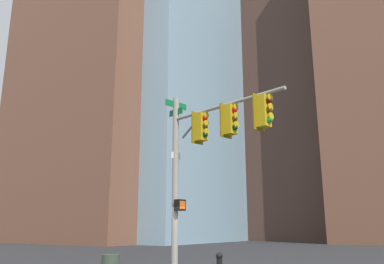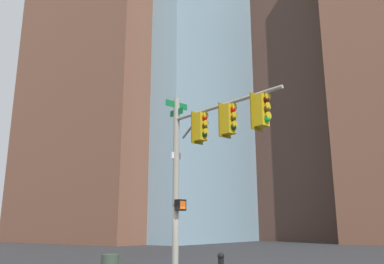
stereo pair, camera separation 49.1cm
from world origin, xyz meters
TOP-DOWN VIEW (x-y plane):
  - signal_pole_assembly at (-0.65, -1.75)m, footprint 1.66×5.18m
  - fire_hydrant at (1.39, -1.07)m, footprint 0.34×0.26m
  - building_brick_nearside at (25.30, 30.05)m, footprint 19.26×21.31m
  - building_brick_farside at (46.98, 8.94)m, footprint 17.15×16.63m

SIDE VIEW (x-z plane):
  - fire_hydrant at x=1.39m, z-range 0.04..0.91m
  - signal_pole_assembly at x=-0.65m, z-range 1.19..7.86m
  - building_brick_nearside at x=25.30m, z-range 0.00..41.52m
  - building_brick_farside at x=46.98m, z-range 0.00..49.29m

